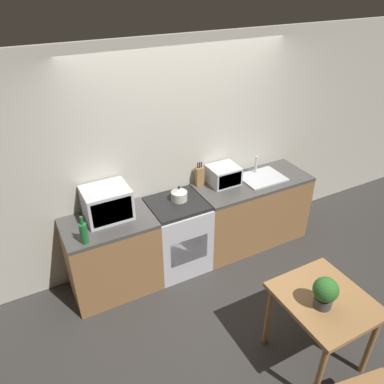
{
  "coord_description": "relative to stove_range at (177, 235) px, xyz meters",
  "views": [
    {
      "loc": [
        -1.74,
        -2.4,
        3.17
      ],
      "look_at": [
        -0.12,
        0.68,
        1.05
      ],
      "focal_mm": 35.0,
      "sensor_mm": 36.0,
      "label": 1
    }
  ],
  "objects": [
    {
      "name": "microwave",
      "position": [
        -0.75,
        0.09,
        0.62
      ],
      "size": [
        0.47,
        0.39,
        0.34
      ],
      "color": "silver",
      "rests_on": "counter_left_run"
    },
    {
      "name": "bottle",
      "position": [
        -1.08,
        -0.22,
        0.57
      ],
      "size": [
        0.07,
        0.07,
        0.3
      ],
      "color": "#1E662D",
      "rests_on": "counter_left_run"
    },
    {
      "name": "knife_block",
      "position": [
        0.42,
        0.23,
        0.57
      ],
      "size": [
        0.1,
        0.07,
        0.3
      ],
      "color": "#9E7042",
      "rests_on": "counter_right_run"
    },
    {
      "name": "stove_range",
      "position": [
        0.0,
        0.0,
        0.0
      ],
      "size": [
        0.64,
        0.62,
        0.9
      ],
      "color": "silver",
      "rests_on": "ground_plane"
    },
    {
      "name": "potted_plant",
      "position": [
        0.46,
        -1.78,
        0.48
      ],
      "size": [
        0.21,
        0.21,
        0.29
      ],
      "color": "#424247",
      "rests_on": "dining_table"
    },
    {
      "name": "toaster_oven",
      "position": [
        0.69,
        0.13,
        0.56
      ],
      "size": [
        0.35,
        0.31,
        0.22
      ],
      "color": "silver",
      "rests_on": "counter_right_run"
    },
    {
      "name": "counter_right_run",
      "position": [
        1.05,
        0.0,
        0.0
      ],
      "size": [
        1.46,
        0.62,
        0.9
      ],
      "color": "olive",
      "rests_on": "ground_plane"
    },
    {
      "name": "counter_left_run",
      "position": [
        -0.79,
        0.0,
        0.0
      ],
      "size": [
        0.94,
        0.62,
        0.9
      ],
      "color": "olive",
      "rests_on": "ground_plane"
    },
    {
      "name": "wall_back",
      "position": [
        0.26,
        0.34,
        0.85
      ],
      "size": [
        10.0,
        0.06,
        2.6
      ],
      "color": "beige",
      "rests_on": "ground_plane"
    },
    {
      "name": "kettle",
      "position": [
        0.05,
        0.04,
        0.53
      ],
      "size": [
        0.18,
        0.18,
        0.18
      ],
      "color": "beige",
      "rests_on": "stove_range"
    },
    {
      "name": "ground_plane",
      "position": [
        0.26,
        -0.78,
        -0.45
      ],
      "size": [
        16.0,
        16.0,
        0.0
      ],
      "primitive_type": "plane",
      "color": "#33302D"
    },
    {
      "name": "sink_basin",
      "position": [
        1.18,
        0.01,
        0.47
      ],
      "size": [
        0.53,
        0.41,
        0.24
      ],
      "color": "silver",
      "rests_on": "counter_right_run"
    },
    {
      "name": "dining_table",
      "position": [
        0.55,
        -1.74,
        0.21
      ],
      "size": [
        0.71,
        0.78,
        0.77
      ],
      "color": "#9E7042",
      "rests_on": "ground_plane"
    }
  ]
}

